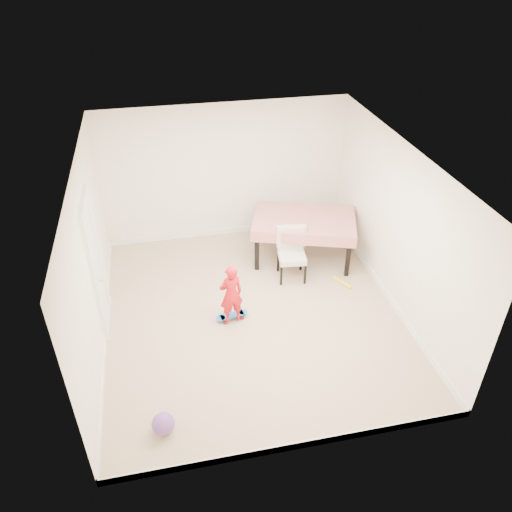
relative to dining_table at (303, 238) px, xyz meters
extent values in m
plane|color=tan|center=(-1.21, -1.35, -0.42)|extent=(5.00, 5.00, 0.00)
cube|color=white|center=(-1.21, -1.35, 2.16)|extent=(4.50, 5.00, 0.04)
cube|color=white|center=(-1.21, 1.13, 0.88)|extent=(4.50, 0.04, 2.60)
cube|color=white|center=(-1.21, -3.83, 0.88)|extent=(4.50, 0.04, 2.60)
cube|color=white|center=(-3.44, -1.35, 0.88)|extent=(0.04, 5.00, 2.60)
cube|color=white|center=(1.02, -1.35, 0.88)|extent=(0.04, 5.00, 2.60)
cube|color=white|center=(-3.44, -1.05, 0.61)|extent=(0.11, 0.94, 2.11)
cube|color=white|center=(-1.21, 1.14, -0.36)|extent=(4.50, 0.02, 0.12)
cube|color=white|center=(-1.21, -3.84, -0.36)|extent=(4.50, 0.02, 0.12)
cube|color=white|center=(-3.45, -1.35, -0.36)|extent=(0.02, 5.00, 0.12)
cube|color=white|center=(1.03, -1.35, -0.36)|extent=(0.02, 5.00, 0.12)
imported|color=red|center=(-1.56, -1.47, 0.08)|extent=(0.40, 0.31, 1.00)
sphere|color=purple|center=(-2.70, -3.28, -0.28)|extent=(0.28, 0.28, 0.28)
cylinder|color=yellow|center=(0.45, -0.92, -0.39)|extent=(0.23, 0.38, 0.06)
camera|label=1|loc=(-2.41, -7.26, 4.74)|focal=35.00mm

